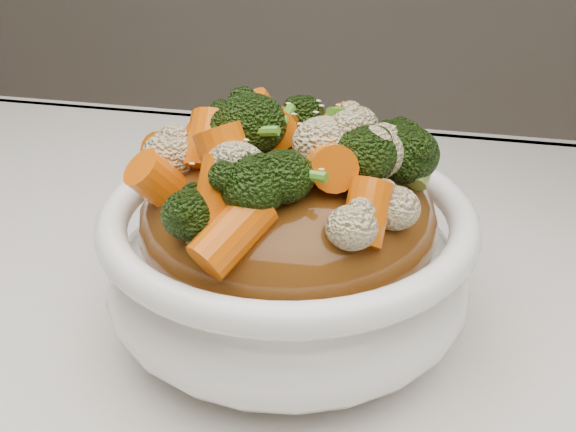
# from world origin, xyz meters

# --- Properties ---
(tablecloth) EXTENTS (1.20, 0.80, 0.04)m
(tablecloth) POSITION_xyz_m (0.00, 0.00, 0.73)
(tablecloth) COLOR silver
(tablecloth) RESTS_ON dining_table
(bowl) EXTENTS (0.29, 0.29, 0.09)m
(bowl) POSITION_xyz_m (0.04, 0.03, 0.80)
(bowl) COLOR white
(bowl) RESTS_ON tablecloth
(sauce_base) EXTENTS (0.23, 0.23, 0.10)m
(sauce_base) POSITION_xyz_m (0.04, 0.03, 0.83)
(sauce_base) COLOR #5B310F
(sauce_base) RESTS_ON bowl
(carrots) EXTENTS (0.23, 0.23, 0.05)m
(carrots) POSITION_xyz_m (0.04, 0.03, 0.89)
(carrots) COLOR #DA5D07
(carrots) RESTS_ON sauce_base
(broccoli) EXTENTS (0.23, 0.23, 0.05)m
(broccoli) POSITION_xyz_m (0.04, 0.03, 0.89)
(broccoli) COLOR black
(broccoli) RESTS_ON sauce_base
(cauliflower) EXTENTS (0.23, 0.23, 0.04)m
(cauliflower) POSITION_xyz_m (0.04, 0.03, 0.89)
(cauliflower) COLOR beige
(cauliflower) RESTS_ON sauce_base
(scallions) EXTENTS (0.17, 0.17, 0.02)m
(scallions) POSITION_xyz_m (0.04, 0.03, 0.90)
(scallions) COLOR #427E1D
(scallions) RESTS_ON sauce_base
(sesame_seeds) EXTENTS (0.21, 0.21, 0.01)m
(sesame_seeds) POSITION_xyz_m (0.04, 0.03, 0.90)
(sesame_seeds) COLOR beige
(sesame_seeds) RESTS_ON sauce_base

